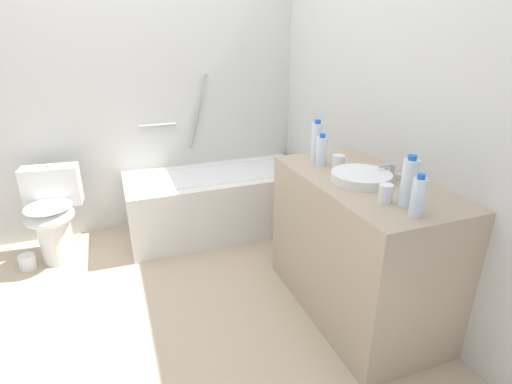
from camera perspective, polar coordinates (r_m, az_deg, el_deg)
The scene contains 15 objects.
ground_plane at distance 2.62m, azimuth -13.20°, elevation -15.73°, with size 3.78×3.78×0.00m, color #C1AD8E.
wall_back_tiled at distance 3.38m, azimuth -18.14°, elevation 13.91°, with size 3.18×0.10×2.32m, color silver.
wall_right_mirror at distance 2.66m, azimuth 17.27°, elevation 12.04°, with size 0.10×2.83×2.32m, color silver.
bathtub at distance 3.33m, azimuth -5.54°, elevation -1.12°, with size 1.47×0.66×1.27m.
toilet at distance 3.23m, azimuth -27.43°, elevation -2.71°, with size 0.40×0.51×0.69m.
vanity_counter at distance 2.39m, azimuth 14.52°, elevation -7.71°, with size 0.59×1.13×0.84m, color tan.
sink_basin at distance 2.18m, azimuth 15.03°, elevation 2.13°, with size 0.32×0.32×0.05m, color white.
sink_faucet at distance 2.29m, azimuth 18.97°, elevation 2.88°, with size 0.11×0.15×0.08m.
water_bottle_0 at distance 1.90m, azimuth 21.27°, elevation 1.30°, with size 0.07×0.07×0.24m.
water_bottle_1 at distance 1.82m, azimuth 22.44°, elevation -0.65°, with size 0.06×0.06×0.19m.
water_bottle_2 at distance 2.38m, azimuth 9.50°, elevation 5.92°, with size 0.06×0.06×0.19m.
water_bottle_3 at distance 2.45m, azimuth 8.79°, elevation 7.23°, with size 0.07×0.07×0.26m.
drinking_glass_0 at distance 2.36m, azimuth 11.85°, elevation 4.37°, with size 0.08×0.08×0.08m, color white.
drinking_glass_1 at distance 1.93m, azimuth 18.28°, elevation -0.19°, with size 0.07×0.07×0.09m, color white.
toilet_paper_roll at distance 3.30m, azimuth -30.25°, elevation -8.76°, with size 0.11×0.11×0.11m, color white.
Camera 1 is at (-0.17, -2.08, 1.58)m, focal length 27.55 mm.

